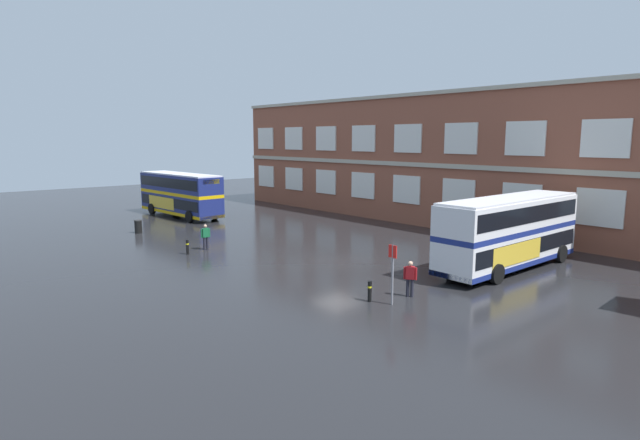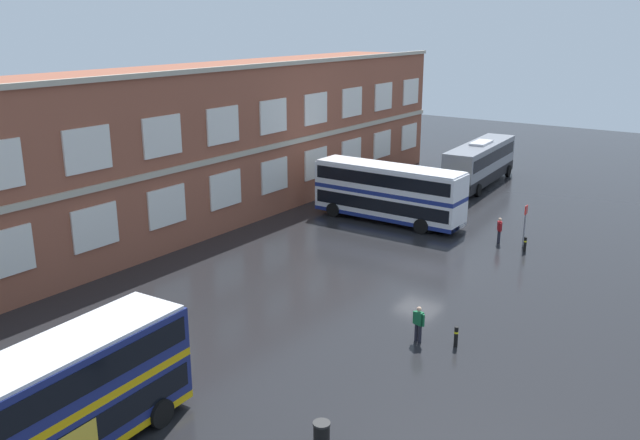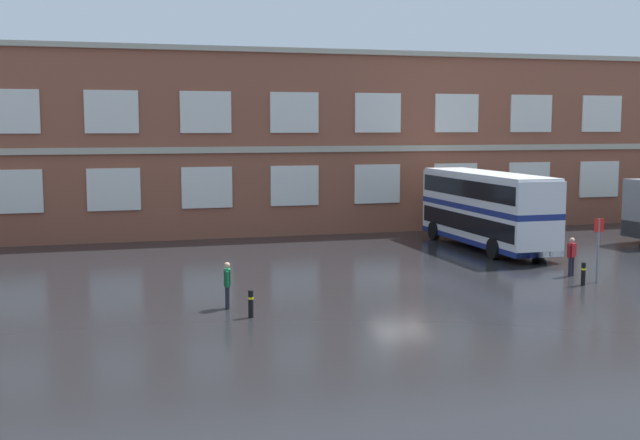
{
  "view_description": "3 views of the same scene",
  "coord_description": "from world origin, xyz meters",
  "px_view_note": "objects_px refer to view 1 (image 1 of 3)",
  "views": [
    {
      "loc": [
        22.23,
        -20.43,
        7.3
      ],
      "look_at": [
        -3.36,
        1.55,
        2.01
      ],
      "focal_mm": 29.22,
      "sensor_mm": 36.0,
      "label": 1
    },
    {
      "loc": [
        -33.39,
        -16.35,
        13.9
      ],
      "look_at": [
        -4.15,
        4.19,
        3.26
      ],
      "focal_mm": 37.86,
      "sensor_mm": 36.0,
      "label": 2
    },
    {
      "loc": [
        -13.11,
        -32.78,
        6.6
      ],
      "look_at": [
        -2.34,
        4.73,
        2.03
      ],
      "focal_mm": 45.79,
      "sensor_mm": 36.0,
      "label": 3
    }
  ],
  "objects_px": {
    "double_decker_middle": "(509,231)",
    "safety_bollard_west": "(187,247)",
    "waiting_passenger": "(410,277)",
    "second_passenger": "(206,236)",
    "bus_stand_flag": "(393,269)",
    "safety_bollard_east": "(370,291)",
    "station_litter_bin": "(138,226)",
    "double_decker_near": "(180,194)"
  },
  "relations": [
    {
      "from": "double_decker_middle",
      "to": "safety_bollard_west",
      "type": "xyz_separation_m",
      "value": [
        -15.19,
        -12.08,
        -1.66
      ]
    },
    {
      "from": "bus_stand_flag",
      "to": "safety_bollard_west",
      "type": "bearing_deg",
      "value": -171.73
    },
    {
      "from": "double_decker_middle",
      "to": "safety_bollard_west",
      "type": "relative_size",
      "value": 11.59
    },
    {
      "from": "waiting_passenger",
      "to": "safety_bollard_east",
      "type": "bearing_deg",
      "value": -109.79
    },
    {
      "from": "waiting_passenger",
      "to": "safety_bollard_west",
      "type": "bearing_deg",
      "value": -166.0
    },
    {
      "from": "waiting_passenger",
      "to": "safety_bollard_west",
      "type": "height_order",
      "value": "waiting_passenger"
    },
    {
      "from": "waiting_passenger",
      "to": "bus_stand_flag",
      "type": "bearing_deg",
      "value": -80.83
    },
    {
      "from": "waiting_passenger",
      "to": "station_litter_bin",
      "type": "distance_m",
      "value": 24.74
    },
    {
      "from": "waiting_passenger",
      "to": "safety_bollard_west",
      "type": "distance_m",
      "value": 15.47
    },
    {
      "from": "safety_bollard_east",
      "to": "bus_stand_flag",
      "type": "bearing_deg",
      "value": 24.48
    },
    {
      "from": "bus_stand_flag",
      "to": "safety_bollard_west",
      "type": "distance_m",
      "value": 15.46
    },
    {
      "from": "double_decker_near",
      "to": "second_passenger",
      "type": "bearing_deg",
      "value": -20.09
    },
    {
      "from": "waiting_passenger",
      "to": "second_passenger",
      "type": "distance_m",
      "value": 15.7
    },
    {
      "from": "double_decker_middle",
      "to": "bus_stand_flag",
      "type": "height_order",
      "value": "double_decker_middle"
    },
    {
      "from": "waiting_passenger",
      "to": "station_litter_bin",
      "type": "height_order",
      "value": "waiting_passenger"
    },
    {
      "from": "waiting_passenger",
      "to": "safety_bollard_east",
      "type": "relative_size",
      "value": 1.79
    },
    {
      "from": "station_litter_bin",
      "to": "second_passenger",
      "type": "bearing_deg",
      "value": 6.35
    },
    {
      "from": "second_passenger",
      "to": "bus_stand_flag",
      "type": "bearing_deg",
      "value": 2.29
    },
    {
      "from": "double_decker_near",
      "to": "station_litter_bin",
      "type": "xyz_separation_m",
      "value": [
        6.07,
        -6.51,
        -1.63
      ]
    },
    {
      "from": "double_decker_middle",
      "to": "bus_stand_flag",
      "type": "bearing_deg",
      "value": -89.62
    },
    {
      "from": "station_litter_bin",
      "to": "double_decker_near",
      "type": "bearing_deg",
      "value": 133.03
    },
    {
      "from": "second_passenger",
      "to": "safety_bollard_east",
      "type": "xyz_separation_m",
      "value": [
        14.84,
        0.2,
        -0.44
      ]
    },
    {
      "from": "double_decker_middle",
      "to": "waiting_passenger",
      "type": "height_order",
      "value": "double_decker_middle"
    },
    {
      "from": "safety_bollard_west",
      "to": "bus_stand_flag",
      "type": "bearing_deg",
      "value": 8.27
    },
    {
      "from": "safety_bollard_east",
      "to": "station_litter_bin",
      "type": "bearing_deg",
      "value": -177.12
    },
    {
      "from": "double_decker_middle",
      "to": "safety_bollard_east",
      "type": "bearing_deg",
      "value": -94.91
    },
    {
      "from": "second_passenger",
      "to": "station_litter_bin",
      "type": "distance_m",
      "value": 9.05
    },
    {
      "from": "waiting_passenger",
      "to": "bus_stand_flag",
      "type": "distance_m",
      "value": 1.7
    },
    {
      "from": "double_decker_middle",
      "to": "bus_stand_flag",
      "type": "xyz_separation_m",
      "value": [
        0.07,
        -9.86,
        -0.51
      ]
    },
    {
      "from": "double_decker_near",
      "to": "safety_bollard_east",
      "type": "relative_size",
      "value": 11.71
    },
    {
      "from": "double_decker_middle",
      "to": "bus_stand_flag",
      "type": "relative_size",
      "value": 4.08
    },
    {
      "from": "double_decker_near",
      "to": "bus_stand_flag",
      "type": "bearing_deg",
      "value": -8.98
    },
    {
      "from": "double_decker_near",
      "to": "safety_bollard_west",
      "type": "height_order",
      "value": "double_decker_near"
    },
    {
      "from": "second_passenger",
      "to": "bus_stand_flag",
      "type": "xyz_separation_m",
      "value": [
        15.8,
        0.63,
        0.7
      ]
    },
    {
      "from": "second_passenger",
      "to": "waiting_passenger",
      "type": "bearing_deg",
      "value": 7.89
    },
    {
      "from": "double_decker_near",
      "to": "waiting_passenger",
      "type": "height_order",
      "value": "double_decker_near"
    },
    {
      "from": "waiting_passenger",
      "to": "bus_stand_flag",
      "type": "height_order",
      "value": "bus_stand_flag"
    },
    {
      "from": "double_decker_middle",
      "to": "safety_bollard_east",
      "type": "xyz_separation_m",
      "value": [
        -0.88,
        -10.29,
        -1.66
      ]
    },
    {
      "from": "safety_bollard_east",
      "to": "double_decker_middle",
      "type": "bearing_deg",
      "value": 85.09
    },
    {
      "from": "double_decker_middle",
      "to": "safety_bollard_east",
      "type": "distance_m",
      "value": 10.46
    },
    {
      "from": "waiting_passenger",
      "to": "second_passenger",
      "type": "xyz_separation_m",
      "value": [
        -15.55,
        -2.16,
        0.0
      ]
    },
    {
      "from": "safety_bollard_west",
      "to": "second_passenger",
      "type": "bearing_deg",
      "value": 108.89
    }
  ]
}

